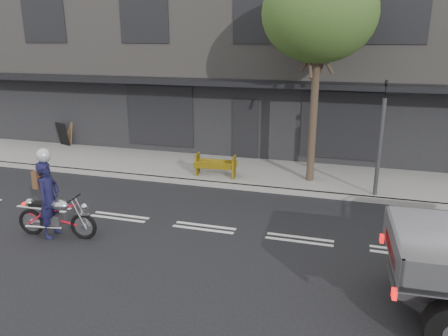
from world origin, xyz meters
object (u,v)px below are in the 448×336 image
at_px(traffic_light_pole, 380,145).
at_px(sandwich_board, 63,134).
at_px(street_tree, 319,14).
at_px(motorcycle, 56,216).
at_px(construction_barrier, 214,167).
at_px(rider, 49,199).

bearing_deg(traffic_light_pole, sandwich_board, 168.18).
relative_size(street_tree, motorcycle, 3.32).
bearing_deg(street_tree, construction_barrier, -167.72).
relative_size(street_tree, sandwich_board, 6.80).
xyz_separation_m(motorcycle, sandwich_board, (-5.23, 7.46, 0.11)).
height_order(street_tree, sandwich_board, street_tree).
distance_m(rider, sandwich_board, 9.04).
xyz_separation_m(traffic_light_pole, rider, (-7.58, -4.82, -0.72)).
height_order(traffic_light_pole, motorcycle, traffic_light_pole).
bearing_deg(street_tree, traffic_light_pole, -23.03).
relative_size(traffic_light_pole, sandwich_board, 3.53).
relative_size(motorcycle, construction_barrier, 1.48).
bearing_deg(street_tree, motorcycle, -133.79).
bearing_deg(traffic_light_pole, rider, -147.58).
bearing_deg(traffic_light_pole, street_tree, 156.97).
distance_m(street_tree, construction_barrier, 5.69).
xyz_separation_m(street_tree, sandwich_board, (-10.67, 1.80, -4.63)).
bearing_deg(construction_barrier, rider, -116.63).
bearing_deg(construction_barrier, sandwich_board, 161.97).
distance_m(rider, construction_barrier, 5.60).
bearing_deg(motorcycle, street_tree, 40.53).
height_order(street_tree, traffic_light_pole, street_tree).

